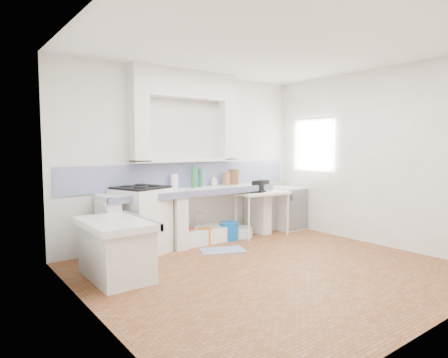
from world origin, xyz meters
TOP-DOWN VIEW (x-y plane):
  - floor at (0.00, 0.00)m, footprint 4.50×4.50m
  - ceiling at (0.00, 0.00)m, footprint 4.50×4.50m
  - wall_back at (0.00, 2.00)m, footprint 4.50×0.00m
  - wall_front at (0.00, -2.00)m, footprint 4.50×0.00m
  - wall_left at (-2.25, 0.00)m, footprint 0.00×4.50m
  - wall_right at (2.25, 0.00)m, footprint 0.00×4.50m
  - alcove_mass at (-0.10, 1.88)m, footprint 1.90×0.25m
  - window_frame at (2.42, 1.20)m, footprint 0.35×0.86m
  - lace_valance at (2.28, 1.20)m, footprint 0.01×0.84m
  - counter_slab at (-0.10, 1.70)m, footprint 3.00×0.60m
  - counter_lip at (-0.10, 1.42)m, footprint 3.00×0.04m
  - counter_pier_left at (-1.50, 1.70)m, footprint 0.20×0.55m
  - counter_pier_mid at (-0.45, 1.70)m, footprint 0.20×0.55m
  - counter_pier_right at (1.30, 1.70)m, footprint 0.20×0.55m
  - peninsula_top at (-1.70, 0.90)m, footprint 0.70×1.10m
  - peninsula_base at (-1.70, 0.90)m, footprint 0.60×1.00m
  - peninsula_lip at (-1.37, 0.90)m, footprint 0.04×1.10m
  - backsplash at (0.00, 1.99)m, footprint 4.27×0.03m
  - stove at (-1.00, 1.71)m, footprint 0.86×0.84m
  - sink at (0.10, 1.71)m, footprint 0.89×0.49m
  - side_table at (1.21, 1.48)m, footprint 0.99×0.63m
  - fridge at (1.97, 1.57)m, footprint 0.55×0.55m
  - bucket_red at (-0.21, 1.73)m, footprint 0.35×0.35m
  - bucket_orange at (0.07, 1.60)m, footprint 0.32×0.32m
  - bucket_blue at (0.54, 1.58)m, footprint 0.36×0.36m
  - basin_white at (0.83, 1.62)m, footprint 0.52×0.52m
  - water_bottle_a at (0.03, 1.85)m, footprint 0.09×0.09m
  - water_bottle_b at (0.24, 1.85)m, footprint 0.07×0.07m
  - black_bag at (1.19, 1.50)m, footprint 0.37×0.28m
  - green_bottle_a at (-0.02, 1.80)m, footprint 0.10×0.10m
  - green_bottle_b at (0.15, 1.85)m, footprint 0.08×0.08m
  - knife_block at (0.68, 1.83)m, footprint 0.13×0.12m
  - cutting_board at (0.86, 1.85)m, footprint 0.09×0.19m
  - paper_towel at (-0.35, 1.85)m, footprint 0.15×0.15m
  - soap_bottle at (0.42, 1.85)m, footprint 0.12×0.12m
  - rug at (0.04, 1.09)m, footprint 0.76×0.60m

SIDE VIEW (x-z plane):
  - floor at x=0.00m, z-range 0.00..0.00m
  - rug at x=0.04m, z-range 0.00..0.01m
  - basin_white at x=0.83m, z-range 0.00..0.16m
  - sink at x=0.10m, z-range 0.00..0.21m
  - bucket_orange at x=0.07m, z-range 0.00..0.24m
  - water_bottle_b at x=0.24m, z-range 0.00..0.26m
  - water_bottle_a at x=0.03m, z-range 0.00..0.27m
  - bucket_red at x=-0.21m, z-range 0.00..0.27m
  - bucket_blue at x=0.54m, z-range 0.00..0.30m
  - peninsula_base at x=-1.70m, z-range 0.00..0.62m
  - side_table at x=1.21m, z-range 0.37..0.41m
  - fridge at x=1.97m, z-range 0.00..0.81m
  - counter_pier_left at x=-1.50m, z-range 0.00..0.82m
  - counter_pier_mid at x=-0.45m, z-range 0.00..0.82m
  - counter_pier_right at x=1.30m, z-range 0.00..0.82m
  - stove at x=-1.00m, z-range 0.00..0.97m
  - peninsula_top at x=-1.70m, z-range 0.62..0.70m
  - peninsula_lip at x=-1.37m, z-range 0.61..0.71m
  - counter_slab at x=-0.10m, z-range 0.82..0.90m
  - counter_lip at x=-0.10m, z-range 0.81..0.91m
  - black_bag at x=1.19m, z-range 0.78..0.98m
  - soap_bottle at x=0.42m, z-range 0.90..1.10m
  - knife_block at x=0.68m, z-range 0.90..1.12m
  - paper_towel at x=-0.35m, z-range 0.90..1.14m
  - cutting_board at x=0.86m, z-range 0.90..1.17m
  - green_bottle_b at x=0.15m, z-range 0.90..1.20m
  - green_bottle_a at x=-0.02m, z-range 0.90..1.26m
  - backsplash at x=0.00m, z-range 0.90..1.30m
  - wall_back at x=0.00m, z-range -0.85..3.65m
  - wall_front at x=0.00m, z-range -0.85..3.65m
  - wall_left at x=-2.25m, z-range -0.85..3.65m
  - wall_right at x=2.25m, z-range -0.85..3.65m
  - window_frame at x=2.42m, z-range 1.07..2.13m
  - lace_valance at x=2.28m, z-range 1.86..2.10m
  - alcove_mass at x=-0.10m, z-range 2.35..2.80m
  - ceiling at x=0.00m, z-range 2.80..2.80m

